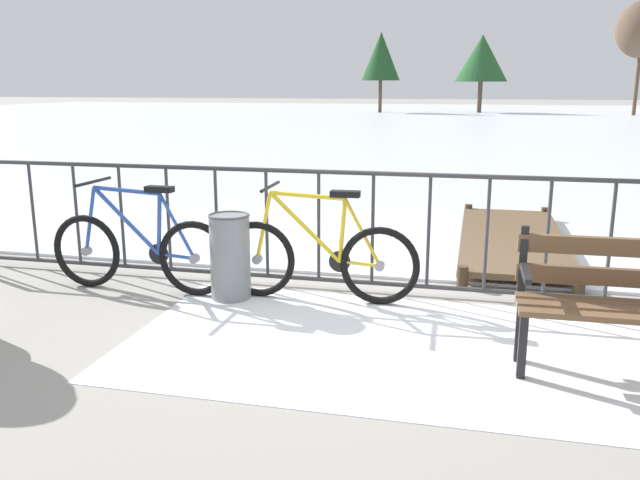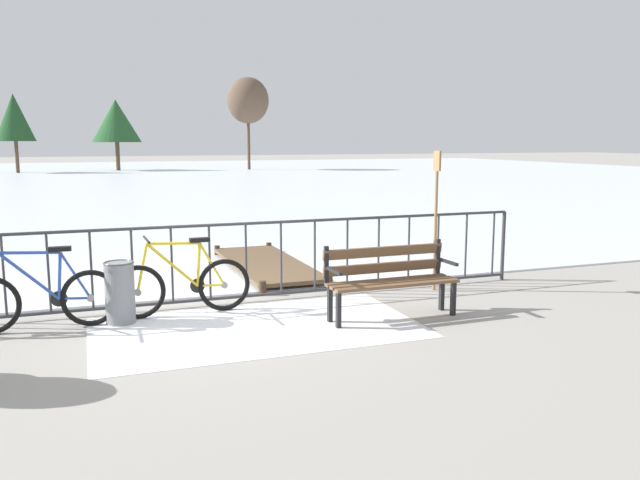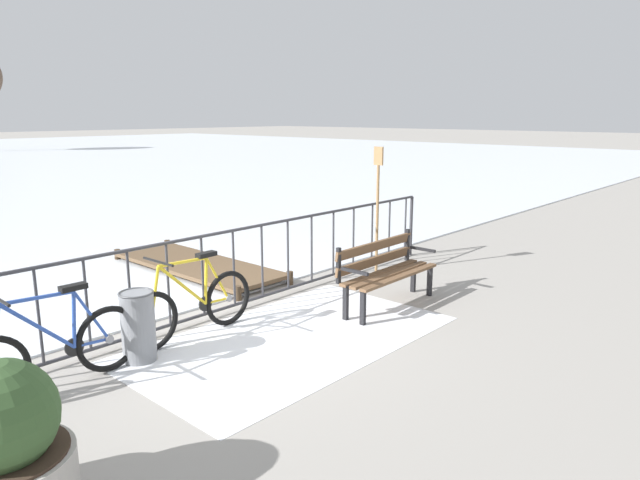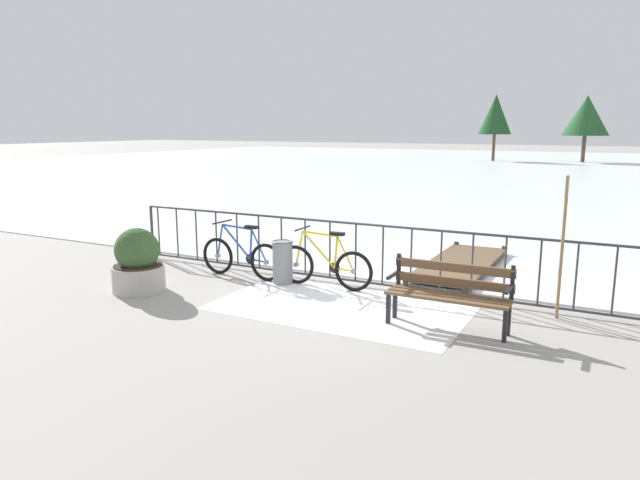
{
  "view_description": "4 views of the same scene",
  "coord_description": "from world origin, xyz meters",
  "px_view_note": "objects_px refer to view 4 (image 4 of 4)",
  "views": [
    {
      "loc": [
        0.84,
        -5.51,
        1.78
      ],
      "look_at": [
        -0.4,
        -0.27,
        0.51
      ],
      "focal_mm": 36.91,
      "sensor_mm": 36.0,
      "label": 1
    },
    {
      "loc": [
        -1.48,
        -8.12,
        2.13
      ],
      "look_at": [
        1.34,
        -0.49,
        0.86
      ],
      "focal_mm": 36.08,
      "sensor_mm": 36.0,
      "label": 2
    },
    {
      "loc": [
        -3.97,
        -5.5,
        2.47
      ],
      "look_at": [
        1.48,
        -0.56,
        0.85
      ],
      "focal_mm": 32.27,
      "sensor_mm": 36.0,
      "label": 3
    },
    {
      "loc": [
        3.85,
        -8.54,
        2.61
      ],
      "look_at": [
        -0.42,
        -0.48,
        0.82
      ],
      "focal_mm": 32.48,
      "sensor_mm": 36.0,
      "label": 4
    }
  ],
  "objects_px": {
    "park_bench": "(450,290)",
    "trash_bin": "(283,262)",
    "bicycle_near_railing": "(242,257)",
    "bicycle_second": "(324,266)",
    "oar_upright": "(563,238)",
    "planter_with_shrub": "(138,263)"
  },
  "relations": [
    {
      "from": "park_bench",
      "to": "trash_bin",
      "type": "xyz_separation_m",
      "value": [
        -3.08,
        0.83,
        -0.14
      ]
    },
    {
      "from": "bicycle_near_railing",
      "to": "park_bench",
      "type": "distance_m",
      "value": 4.02
    },
    {
      "from": "bicycle_near_railing",
      "to": "bicycle_second",
      "type": "bearing_deg",
      "value": 3.88
    },
    {
      "from": "oar_upright",
      "to": "park_bench",
      "type": "bearing_deg",
      "value": -139.75
    },
    {
      "from": "trash_bin",
      "to": "bicycle_near_railing",
      "type": "bearing_deg",
      "value": 179.7
    },
    {
      "from": "park_bench",
      "to": "trash_bin",
      "type": "bearing_deg",
      "value": 164.9
    },
    {
      "from": "park_bench",
      "to": "trash_bin",
      "type": "height_order",
      "value": "park_bench"
    },
    {
      "from": "bicycle_near_railing",
      "to": "trash_bin",
      "type": "xyz_separation_m",
      "value": [
        0.85,
        -0.0,
        0.0
      ]
    },
    {
      "from": "bicycle_near_railing",
      "to": "bicycle_second",
      "type": "height_order",
      "value": "same"
    },
    {
      "from": "planter_with_shrub",
      "to": "oar_upright",
      "type": "distance_m",
      "value": 6.38
    },
    {
      "from": "bicycle_near_railing",
      "to": "bicycle_second",
      "type": "relative_size",
      "value": 1.0
    },
    {
      "from": "park_bench",
      "to": "bicycle_near_railing",
      "type": "bearing_deg",
      "value": 167.98
    },
    {
      "from": "bicycle_near_railing",
      "to": "oar_upright",
      "type": "xyz_separation_m",
      "value": [
        5.16,
        0.21,
        0.77
      ]
    },
    {
      "from": "bicycle_second",
      "to": "planter_with_shrub",
      "type": "xyz_separation_m",
      "value": [
        -2.54,
        -1.61,
        0.1
      ]
    },
    {
      "from": "bicycle_near_railing",
      "to": "planter_with_shrub",
      "type": "xyz_separation_m",
      "value": [
        -0.95,
        -1.5,
        0.1
      ]
    },
    {
      "from": "park_bench",
      "to": "oar_upright",
      "type": "distance_m",
      "value": 1.73
    },
    {
      "from": "bicycle_second",
      "to": "trash_bin",
      "type": "relative_size",
      "value": 2.34
    },
    {
      "from": "bicycle_second",
      "to": "oar_upright",
      "type": "relative_size",
      "value": 0.86
    },
    {
      "from": "park_bench",
      "to": "oar_upright",
      "type": "xyz_separation_m",
      "value": [
        1.23,
        1.04,
        0.63
      ]
    },
    {
      "from": "bicycle_near_railing",
      "to": "trash_bin",
      "type": "relative_size",
      "value": 2.34
    },
    {
      "from": "bicycle_near_railing",
      "to": "bicycle_second",
      "type": "distance_m",
      "value": 1.59
    },
    {
      "from": "trash_bin",
      "to": "park_bench",
      "type": "bearing_deg",
      "value": -15.1
    }
  ]
}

